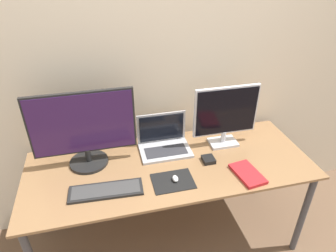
{
  "coord_description": "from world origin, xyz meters",
  "views": [
    {
      "loc": [
        -0.39,
        -1.14,
        1.97
      ],
      "look_at": [
        0.0,
        0.43,
        0.99
      ],
      "focal_mm": 32.0,
      "sensor_mm": 36.0,
      "label": 1
    }
  ],
  "objects_px": {
    "power_brick": "(208,160)",
    "mouse": "(175,179)",
    "monitor_left": "(84,129)",
    "book": "(248,174)",
    "monitor_right": "(226,115)",
    "keyboard": "(106,190)",
    "laptop": "(164,141)"
  },
  "relations": [
    {
      "from": "power_brick",
      "to": "mouse",
      "type": "bearing_deg",
      "value": -152.86
    },
    {
      "from": "book",
      "to": "power_brick",
      "type": "relative_size",
      "value": 2.85
    },
    {
      "from": "monitor_left",
      "to": "monitor_right",
      "type": "relative_size",
      "value": 1.41
    },
    {
      "from": "monitor_left",
      "to": "book",
      "type": "bearing_deg",
      "value": -20.83
    },
    {
      "from": "mouse",
      "to": "power_brick",
      "type": "height_order",
      "value": "mouse"
    },
    {
      "from": "keyboard",
      "to": "mouse",
      "type": "relative_size",
      "value": 7.74
    },
    {
      "from": "power_brick",
      "to": "monitor_right",
      "type": "bearing_deg",
      "value": 44.82
    },
    {
      "from": "keyboard",
      "to": "mouse",
      "type": "distance_m",
      "value": 0.42
    },
    {
      "from": "power_brick",
      "to": "book",
      "type": "bearing_deg",
      "value": -45.49
    },
    {
      "from": "monitor_right",
      "to": "book",
      "type": "height_order",
      "value": "monitor_right"
    },
    {
      "from": "laptop",
      "to": "monitor_left",
      "type": "bearing_deg",
      "value": -174.95
    },
    {
      "from": "keyboard",
      "to": "book",
      "type": "relative_size",
      "value": 1.74
    },
    {
      "from": "monitor_right",
      "to": "mouse",
      "type": "height_order",
      "value": "monitor_right"
    },
    {
      "from": "keyboard",
      "to": "power_brick",
      "type": "height_order",
      "value": "power_brick"
    },
    {
      "from": "book",
      "to": "power_brick",
      "type": "distance_m",
      "value": 0.27
    },
    {
      "from": "monitor_left",
      "to": "book",
      "type": "distance_m",
      "value": 1.06
    },
    {
      "from": "monitor_right",
      "to": "keyboard",
      "type": "xyz_separation_m",
      "value": [
        -0.86,
        -0.3,
        -0.23
      ]
    },
    {
      "from": "laptop",
      "to": "power_brick",
      "type": "distance_m",
      "value": 0.34
    },
    {
      "from": "book",
      "to": "power_brick",
      "type": "xyz_separation_m",
      "value": [
        -0.19,
        0.19,
        0.0
      ]
    },
    {
      "from": "monitor_left",
      "to": "monitor_right",
      "type": "distance_m",
      "value": 0.95
    },
    {
      "from": "monitor_right",
      "to": "laptop",
      "type": "xyz_separation_m",
      "value": [
        -0.43,
        0.05,
        -0.18
      ]
    },
    {
      "from": "monitor_left",
      "to": "book",
      "type": "relative_size",
      "value": 2.57
    },
    {
      "from": "laptop",
      "to": "power_brick",
      "type": "bearing_deg",
      "value": -41.07
    },
    {
      "from": "monitor_right",
      "to": "laptop",
      "type": "bearing_deg",
      "value": 173.87
    },
    {
      "from": "monitor_left",
      "to": "power_brick",
      "type": "bearing_deg",
      "value": -12.68
    },
    {
      "from": "monitor_left",
      "to": "book",
      "type": "xyz_separation_m",
      "value": [
        0.96,
        -0.37,
        -0.25
      ]
    },
    {
      "from": "monitor_left",
      "to": "mouse",
      "type": "bearing_deg",
      "value": -31.42
    },
    {
      "from": "monitor_right",
      "to": "mouse",
      "type": "xyz_separation_m",
      "value": [
        -0.44,
        -0.31,
        -0.22
      ]
    },
    {
      "from": "monitor_right",
      "to": "book",
      "type": "xyz_separation_m",
      "value": [
        0.01,
        -0.37,
        -0.23
      ]
    },
    {
      "from": "monitor_left",
      "to": "monitor_right",
      "type": "height_order",
      "value": "monitor_left"
    },
    {
      "from": "power_brick",
      "to": "laptop",
      "type": "bearing_deg",
      "value": 138.93
    },
    {
      "from": "monitor_right",
      "to": "mouse",
      "type": "relative_size",
      "value": 8.13
    }
  ]
}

